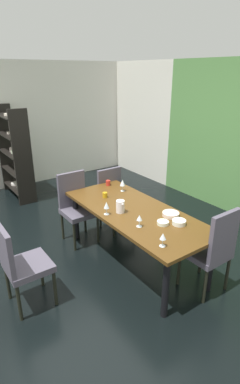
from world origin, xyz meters
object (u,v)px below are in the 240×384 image
Objects in this scene: wine_glass_south at (163,237)px; pitcher_north at (120,206)px; wine_glass_left at (139,218)px; cup_west at (108,183)px; serving_bowl_near_shelf at (171,214)px; chair_left_far at (114,196)px; wine_glass_front at (106,206)px; chair_left_near at (76,204)px; wine_glass_center at (123,183)px; serving_bowl_rear at (163,223)px; display_shelf at (15,153)px; cup_right at (105,195)px; chair_head_near at (20,262)px; dining_table at (135,216)px; serving_bowl_near_window at (179,222)px; chair_right_far at (213,248)px.

pitcher_north is at bearing 173.08° from wine_glass_south.
cup_west is (-1.27, 0.43, -0.06)m from wine_glass_left.
chair_left_far is at bearing 176.72° from serving_bowl_near_shelf.
wine_glass_front is 0.48m from wine_glass_left.
chair_left_near is 0.66m from chair_left_far.
wine_glass_center reaches higher than serving_bowl_rear.
display_shelf is 3.93m from wine_glass_south.
wine_glass_front reaches higher than cup_west.
cup_right is (0.38, -0.41, 0.24)m from chair_left_far.
wine_glass_front is at bearing -107.68° from pitcher_north.
chair_head_near is 1.14m from wine_glass_front.
chair_left_near is 5.05× the size of serving_bowl_near_shelf.
wine_glass_south is 0.70m from serving_bowl_near_shelf.
dining_table is 1.19× the size of display_shelf.
display_shelf is 3.76m from serving_bowl_near_window.
chair_left_near is at bearing -178.54° from wine_glass_south.
chair_left_far is (0.01, 0.66, -0.02)m from chair_left_near.
display_shelf reaches higher than cup_west.
pitcher_north is (-0.41, 0.04, -0.02)m from wine_glass_left.
serving_bowl_rear is at bearing 121.97° from chair_right_far.
wine_glass_center is (0.34, 0.58, 0.31)m from chair_left_near.
dining_table is at bearing -12.78° from cup_west.
wine_glass_center reaches higher than wine_glass_front.
wine_glass_center is (-0.56, 1.69, 0.32)m from chair_head_near.
pitcher_north is at bearing -158.15° from serving_bowl_rear.
display_shelf is at bearing -163.51° from wine_glass_center.
pitcher_north is (-0.42, -0.43, 0.06)m from serving_bowl_near_shelf.
display_shelf is 3.08m from pitcher_north.
chair_left_near is at bearing 178.85° from wine_glass_front.
chair_head_near is at bearing -86.52° from wine_glass_front.
chair_left_far reaches higher than cup_west.
serving_bowl_near_shelf is at bearing 34.49° from dining_table.
dining_table is 0.24m from pitcher_north.
chair_right_far is (0.99, 1.77, 0.02)m from chair_head_near.
chair_left_near is 7.54× the size of serving_bowl_rear.
pitcher_north is at bearing -106.97° from dining_table.
wine_glass_center is at bearing 7.39° from cup_west.
wine_glass_front is at bearing 2.85° from display_shelf.
chair_left_near is at bearing -147.55° from cup_right.
display_shelf is at bearing -167.88° from serving_bowl_near_shelf.
chair_left_near reaches higher than cup_right.
chair_right_far reaches higher than pitcher_north.
chair_right_far is 4.16m from display_shelf.
display_shelf reaches higher than chair_right_far.
wine_glass_front is 0.77m from wine_glass_center.
cup_right is (-0.91, 0.14, -0.07)m from wine_glass_left.
chair_right_far is 0.59× the size of display_shelf.
chair_head_near is 5.93× the size of wine_glass_front.
wine_glass_front is 2.08× the size of cup_west.
chair_head_near is at bearing -108.02° from wine_glass_left.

